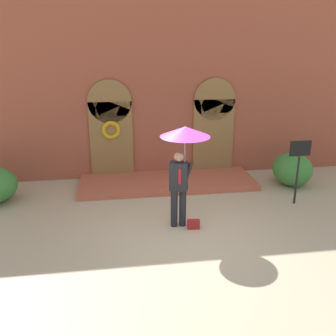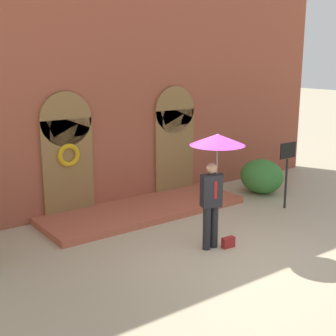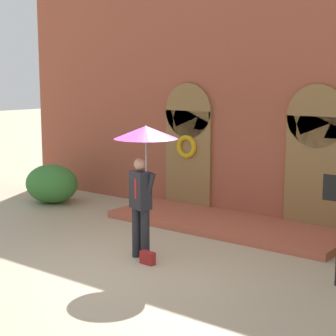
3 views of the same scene
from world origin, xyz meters
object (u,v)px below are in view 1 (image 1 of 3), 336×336
Objects in this scene: sign_post at (299,162)px; person_with_umbrella at (183,147)px; shrub_right at (292,169)px; handbag at (194,224)px.

person_with_umbrella is at bearing -165.78° from sign_post.
shrub_right is (0.53, 1.31, -0.68)m from sign_post.
sign_post is at bearing 14.22° from person_with_umbrella.
person_with_umbrella is at bearing -150.31° from shrub_right.
shrub_right is (3.71, 2.12, -1.42)m from person_with_umbrella.
handbag is 4.20m from shrub_right.
sign_post is (2.95, 1.00, 1.05)m from handbag.
person_with_umbrella reaches higher than shrub_right.
person_with_umbrella is 8.44× the size of handbag.
sign_post is at bearing -112.17° from shrub_right.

